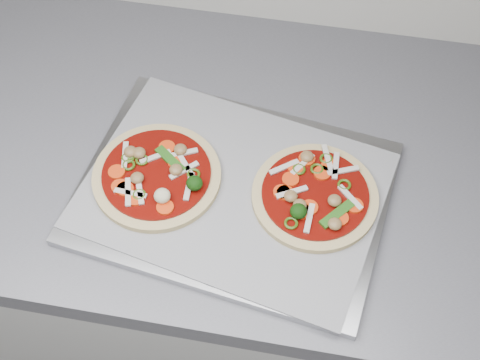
# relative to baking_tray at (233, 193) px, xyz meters

# --- Properties ---
(baking_tray) EXTENTS (0.49, 0.39, 0.01)m
(baking_tray) POSITION_rel_baking_tray_xyz_m (0.00, 0.00, 0.00)
(baking_tray) COLOR #97989C
(baking_tray) RESTS_ON countertop
(parchment) EXTENTS (0.48, 0.39, 0.00)m
(parchment) POSITION_rel_baking_tray_xyz_m (0.00, 0.00, 0.01)
(parchment) COLOR gray
(parchment) RESTS_ON baking_tray
(pizza_left) EXTENTS (0.25, 0.25, 0.03)m
(pizza_left) POSITION_rel_baking_tray_xyz_m (-0.11, -0.00, 0.02)
(pizza_left) COLOR tan
(pizza_left) RESTS_ON parchment
(pizza_right) EXTENTS (0.24, 0.24, 0.03)m
(pizza_right) POSITION_rel_baking_tray_xyz_m (0.12, 0.00, 0.02)
(pizza_right) COLOR tan
(pizza_right) RESTS_ON parchment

